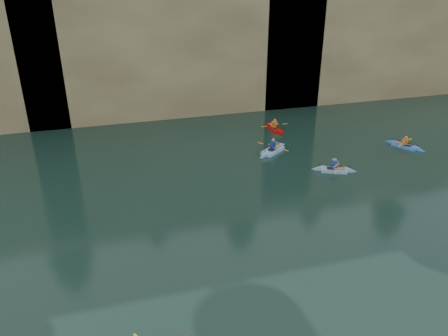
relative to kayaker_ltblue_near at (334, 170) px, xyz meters
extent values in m
plane|color=black|center=(-8.68, -8.81, -0.14)|extent=(160.00, 160.00, 0.00)
cube|color=tan|center=(-8.68, 21.19, 5.86)|extent=(70.00, 16.00, 12.00)
cube|color=tan|center=(-6.68, 13.79, 5.56)|extent=(24.00, 2.40, 11.40)
cube|color=tan|center=(13.32, 13.79, 4.78)|extent=(26.00, 2.40, 9.84)
cube|color=black|center=(-12.68, 13.14, 1.46)|extent=(3.50, 1.00, 3.20)
cube|color=black|center=(1.32, 13.14, 2.11)|extent=(5.00, 1.00, 4.50)
cube|color=#7FB1D4|center=(0.00, 0.00, -0.01)|extent=(2.23, 1.50, 0.24)
cone|color=#7FB1D4|center=(0.92, -0.41, -0.01)|extent=(0.96, 0.91, 0.66)
cone|color=#7FB1D4|center=(-0.92, 0.41, -0.01)|extent=(0.96, 0.91, 0.66)
cube|color=black|center=(-0.14, 0.06, 0.08)|extent=(0.67, 0.60, 0.04)
cube|color=#1B4097|center=(0.00, 0.00, 0.33)|extent=(0.35, 0.30, 0.44)
sphere|color=tan|center=(0.00, 0.00, 0.65)|extent=(0.19, 0.19, 0.19)
cylinder|color=black|center=(0.00, 0.00, 0.25)|extent=(1.80, 0.83, 0.04)
cube|color=yellow|center=(0.36, 0.80, 0.25)|extent=(0.24, 0.42, 0.02)
cube|color=yellow|center=(-0.36, -0.80, 0.25)|extent=(0.24, 0.42, 0.02)
cube|color=red|center=(-0.71, 7.89, -0.01)|extent=(0.81, 2.33, 0.24)
cone|color=red|center=(-0.77, 8.97, -0.01)|extent=(0.71, 0.85, 0.66)
cone|color=red|center=(-0.65, 6.81, -0.01)|extent=(0.71, 0.85, 0.66)
cube|color=black|center=(-0.70, 7.74, 0.08)|extent=(0.44, 0.57, 0.04)
cube|color=orange|center=(-0.71, 7.89, 0.33)|extent=(0.21, 0.31, 0.44)
sphere|color=tan|center=(-0.71, 7.89, 0.65)|extent=(0.19, 0.19, 0.19)
cylinder|color=black|center=(-0.71, 7.89, 0.25)|extent=(0.14, 1.95, 0.04)
cube|color=yellow|center=(-1.58, 7.84, 0.25)|extent=(0.42, 0.10, 0.02)
cube|color=yellow|center=(0.17, 7.94, 0.25)|extent=(0.42, 0.10, 0.02)
cube|color=#8EC3EE|center=(-2.47, 3.86, 0.00)|extent=(2.46, 2.07, 0.27)
cone|color=#8EC3EE|center=(-1.53, 4.54, 0.00)|extent=(1.14, 1.11, 0.74)
cone|color=#8EC3EE|center=(-3.42, 3.17, 0.00)|extent=(1.14, 1.11, 0.74)
cube|color=black|center=(-2.60, 3.77, 0.11)|extent=(0.72, 0.70, 0.04)
cube|color=navy|center=(-2.47, 3.86, 0.39)|extent=(0.40, 0.37, 0.50)
sphere|color=tan|center=(-2.47, 3.86, 0.75)|extent=(0.21, 0.21, 0.21)
cylinder|color=black|center=(-2.47, 3.86, 0.28)|extent=(1.80, 1.31, 0.04)
cube|color=yellow|center=(-3.05, 4.66, 0.28)|extent=(0.31, 0.39, 0.02)
cube|color=yellow|center=(-1.89, 3.05, 0.28)|extent=(0.31, 0.39, 0.02)
cube|color=#427DE2|center=(6.65, 2.11, -0.02)|extent=(1.70, 2.31, 0.23)
cone|color=#427DE2|center=(6.12, 3.05, -0.02)|extent=(0.95, 1.01, 0.63)
cone|color=#427DE2|center=(7.18, 1.18, -0.02)|extent=(0.95, 1.01, 0.63)
cube|color=black|center=(6.72, 1.98, 0.07)|extent=(0.62, 0.67, 0.04)
cube|color=orange|center=(6.65, 2.11, 0.31)|extent=(0.30, 0.34, 0.42)
sphere|color=tan|center=(6.65, 2.11, 0.62)|extent=(0.18, 0.18, 0.18)
cylinder|color=black|center=(6.65, 2.11, 0.24)|extent=(0.96, 1.65, 0.04)
cube|color=yellow|center=(5.92, 1.70, 0.24)|extent=(0.40, 0.28, 0.02)
cube|color=yellow|center=(7.38, 2.53, 0.24)|extent=(0.40, 0.28, 0.02)
camera|label=1|loc=(-13.18, -21.32, 11.46)|focal=35.00mm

